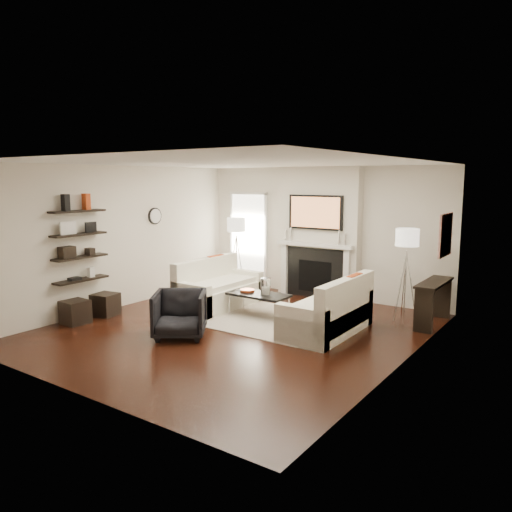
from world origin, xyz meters
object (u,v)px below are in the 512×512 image
Objects in this scene: ottoman_near at (105,304)px; loveseat_left_base at (220,296)px; armchair at (180,312)px; lamp_right_shade at (407,237)px; coffee_table at (259,295)px; lamp_left_shade at (236,225)px; loveseat_right_base at (326,320)px.

loveseat_left_base is at bearing 51.46° from ottoman_near.
armchair is 1.99× the size of lamp_right_shade.
lamp_right_shade is at bearing 31.53° from coffee_table.
armchair is (-0.35, -1.67, -0.00)m from coffee_table.
loveseat_left_base is 1.64× the size of coffee_table.
lamp_right_shade is 1.00× the size of ottoman_near.
lamp_left_shade reaches higher than loveseat_left_base.
ottoman_near is at bearing -101.22° from lamp_left_shade.
lamp_right_shade is at bearing 63.35° from loveseat_right_base.
lamp_right_shade is at bearing -3.83° from lamp_left_shade.
lamp_left_shade is at bearing 77.47° from armchair.
loveseat_left_base is 2.26× the size of armchair.
lamp_right_shade is at bearing 14.79° from armchair.
lamp_right_shade is (3.20, 1.21, 1.24)m from loveseat_left_base.
loveseat_left_base is 2.46m from loveseat_right_base.
armchair reaches higher than ottoman_near.
ottoman_near is (-3.76, -1.35, -0.01)m from loveseat_right_base.
lamp_left_shade is 1.00× the size of ottoman_near.
loveseat_right_base is 2.26× the size of armchair.
lamp_left_shade is (-1.36, 3.27, 1.05)m from armchair.
coffee_table is at bearing 173.23° from loveseat_right_base.
armchair reaches higher than coffee_table.
coffee_table is 2.75× the size of lamp_right_shade.
loveseat_right_base is 2.34m from armchair.
lamp_right_shade reaches higher than loveseat_right_base.
loveseat_right_base is at bearing -116.65° from lamp_right_shade.
loveseat_right_base reaches higher than ottoman_near.
ottoman_near is (-4.52, -2.87, -1.25)m from lamp_right_shade.
loveseat_left_base is 4.50× the size of ottoman_near.
armchair reaches higher than loveseat_right_base.
lamp_left_shade is at bearing 115.31° from loveseat_left_base.
coffee_table is 2.57m from lamp_left_shade.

